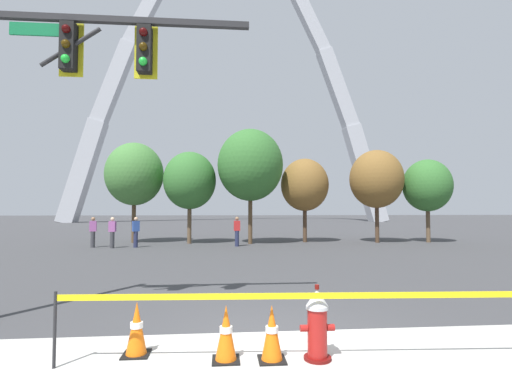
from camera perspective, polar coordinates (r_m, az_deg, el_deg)
name	(u,v)px	position (r m, az deg, el deg)	size (l,w,h in m)	color
ground_plane	(276,338)	(6.27, 3.08, -21.22)	(240.00, 240.00, 0.00)	#3D3D3F
fire_hydrant	(317,324)	(5.35, 9.26, -19.21)	(0.46, 0.48, 0.99)	#5E0F0D
caution_tape_barrier	(303,312)	(5.10, 7.09, -17.60)	(6.29, 0.38, 0.96)	#232326
traffic_cone_by_hydrant	(272,334)	(5.29, 2.42, -20.69)	(0.36, 0.36, 0.73)	black
traffic_cone_mid_sidewalk	(226,334)	(5.29, -4.58, -20.66)	(0.36, 0.36, 0.73)	black
traffic_cone_curb_edge	(137,329)	(5.70, -17.68, -19.22)	(0.36, 0.36, 0.73)	black
traffic_signal_gantry	(53,98)	(8.13, -28.46, 12.46)	(5.02, 0.44, 6.00)	#232326
monument_arch	(229,91)	(61.78, -4.18, 15.05)	(51.11, 2.49, 47.28)	#B2B5BC
tree_far_left	(134,174)	(23.72, -17.98, 2.59)	(3.43, 3.43, 6.00)	brown
tree_left_mid	(190,181)	(22.44, -10.03, 1.71)	(3.08, 3.08, 5.39)	brown
tree_center_left	(250,165)	(21.94, -0.87, 4.10)	(3.82, 3.82, 6.68)	brown
tree_center_right	(305,185)	(23.17, 7.40, 1.07)	(2.92, 2.92, 5.10)	#473323
tree_right_mid	(376,179)	(23.82, 17.82, 1.87)	(3.19, 3.19, 5.58)	#473323
tree_far_right	(427,186)	(25.09, 24.57, 0.89)	(2.87, 2.87, 5.03)	brown
pedestrian_walking_left	(93,232)	(21.50, -23.52, -5.57)	(0.37, 0.26, 1.59)	#38383D
pedestrian_standing_center	(136,232)	(20.72, -17.79, -5.78)	(0.39, 0.35, 1.59)	#232847
pedestrian_walking_right	(237,231)	(20.37, -2.91, -5.96)	(0.34, 0.22, 1.59)	#232847
pedestrian_near_trees	(112,232)	(20.77, -20.98, -5.72)	(0.36, 0.24, 1.59)	#38383D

